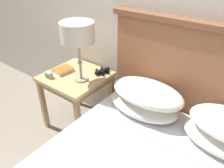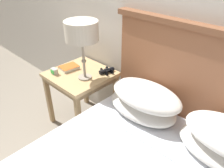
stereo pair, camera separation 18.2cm
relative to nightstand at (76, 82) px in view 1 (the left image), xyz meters
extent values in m
cube|color=beige|center=(0.53, 0.34, 0.76)|extent=(8.00, 0.06, 2.60)
cube|color=tan|center=(0.00, 0.00, 0.07)|extent=(0.58, 0.58, 0.04)
cube|color=#917650|center=(0.00, 0.00, 0.02)|extent=(0.55, 0.55, 0.05)
cube|color=#A4865B|center=(-0.26, -0.26, -0.25)|extent=(0.04, 0.04, 0.59)
cube|color=#A4865B|center=(0.26, -0.26, -0.25)|extent=(0.04, 0.04, 0.59)
cube|color=#A4865B|center=(-0.26, 0.26, -0.25)|extent=(0.04, 0.04, 0.59)
cube|color=#A4865B|center=(0.26, 0.26, -0.25)|extent=(0.04, 0.04, 0.59)
cube|color=white|center=(1.09, -0.08, -0.03)|extent=(1.38, 0.28, 0.01)
cube|color=brown|center=(1.09, 0.27, 0.07)|extent=(1.51, 0.06, 1.22)
cube|color=brown|center=(1.09, 0.27, 0.70)|extent=(1.58, 0.10, 0.04)
ellipsoid|color=silver|center=(0.75, 0.03, 0.04)|extent=(0.60, 0.36, 0.15)
ellipsoid|color=silver|center=(0.78, 0.03, 0.17)|extent=(0.60, 0.36, 0.15)
cylinder|color=gray|center=(0.11, -0.03, 0.09)|extent=(0.13, 0.13, 0.01)
cylinder|color=gray|center=(0.11, -0.03, 0.28)|extent=(0.02, 0.02, 0.36)
sphere|color=gray|center=(0.11, -0.03, 0.26)|extent=(0.04, 0.04, 0.04)
cylinder|color=beige|center=(0.11, -0.03, 0.55)|extent=(0.29, 0.29, 0.17)
cube|color=silver|center=(-0.15, -0.02, 0.10)|extent=(0.16, 0.19, 0.03)
cube|color=orange|center=(-0.15, -0.02, 0.12)|extent=(0.16, 0.20, 0.00)
cube|color=orange|center=(-0.21, -0.01, 0.10)|extent=(0.03, 0.18, 0.03)
cylinder|color=black|center=(0.18, 0.16, 0.11)|extent=(0.07, 0.10, 0.04)
cylinder|color=black|center=(0.23, 0.15, 0.11)|extent=(0.05, 0.02, 0.05)
cylinder|color=black|center=(0.14, 0.17, 0.11)|extent=(0.04, 0.02, 0.04)
cylinder|color=black|center=(0.20, 0.22, 0.11)|extent=(0.07, 0.10, 0.04)
cylinder|color=black|center=(0.24, 0.21, 0.11)|extent=(0.05, 0.02, 0.05)
cylinder|color=black|center=(0.15, 0.23, 0.11)|extent=(0.04, 0.02, 0.04)
cube|color=black|center=(0.19, 0.19, 0.11)|extent=(0.06, 0.05, 0.01)
cylinder|color=black|center=(0.19, 0.19, 0.12)|extent=(0.02, 0.01, 0.02)
cube|color=#B7B2A8|center=(-0.17, -0.19, 0.11)|extent=(0.07, 0.04, 0.06)
cube|color=green|center=(-0.17, -0.21, 0.11)|extent=(0.06, 0.00, 0.04)
camera|label=1|loc=(1.42, -1.29, 1.14)|focal=35.00mm
camera|label=2|loc=(1.56, -1.17, 1.14)|focal=35.00mm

